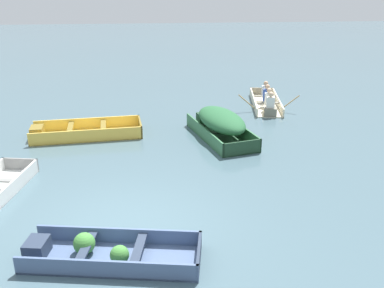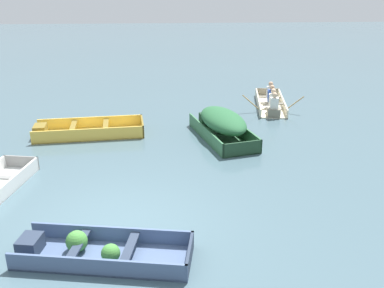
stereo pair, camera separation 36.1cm
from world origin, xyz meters
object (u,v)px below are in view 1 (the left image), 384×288
at_px(skiff_green_near_moored, 221,122).
at_px(rowboat_cream_with_crew, 266,101).
at_px(skiff_yellow_far_moored, 82,132).
at_px(dinghy_slate_blue_foreground, 103,253).

height_order(skiff_green_near_moored, rowboat_cream_with_crew, rowboat_cream_with_crew).
bearing_deg(rowboat_cream_with_crew, skiff_green_near_moored, -126.27).
relative_size(skiff_yellow_far_moored, rowboat_cream_with_crew, 1.05).
bearing_deg(skiff_green_near_moored, rowboat_cream_with_crew, 53.73).
xyz_separation_m(skiff_yellow_far_moored, rowboat_cream_with_crew, (6.46, 2.51, 0.10)).
height_order(skiff_green_near_moored, skiff_yellow_far_moored, skiff_green_near_moored).
bearing_deg(skiff_green_near_moored, skiff_yellow_far_moored, 172.81).
bearing_deg(dinghy_slate_blue_foreground, skiff_yellow_far_moored, 101.09).
xyz_separation_m(dinghy_slate_blue_foreground, rowboat_cream_with_crew, (5.22, 8.85, 0.09)).
height_order(dinghy_slate_blue_foreground, skiff_green_near_moored, skiff_green_near_moored).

